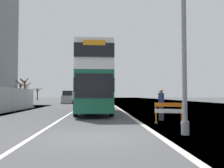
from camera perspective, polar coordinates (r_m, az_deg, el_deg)
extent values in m
cube|color=#424244|center=(8.97, -3.64, -12.30)|extent=(140.00, 280.00, 0.10)
cube|color=#B2AFA8|center=(9.22, 10.93, -11.70)|extent=(0.24, 196.00, 0.01)
cube|color=silver|center=(9.27, -17.85, -11.58)|extent=(0.16, 168.00, 0.01)
cube|color=#196042|center=(20.92, -4.25, -1.90)|extent=(2.82, 11.56, 2.70)
cube|color=white|center=(21.00, -4.24, 2.33)|extent=(2.82, 11.56, 0.40)
cube|color=white|center=(21.10, -4.23, 4.98)|extent=(2.79, 11.44, 1.56)
cube|color=black|center=(20.93, -4.25, -0.79)|extent=(2.85, 11.67, 0.86)
cube|color=black|center=(21.10, -4.23, 4.98)|extent=(2.83, 11.61, 0.86)
cube|color=black|center=(15.17, -4.07, -0.39)|extent=(2.26, 0.13, 1.48)
cube|color=orange|center=(15.49, -4.04, 9.33)|extent=(1.35, 0.10, 0.32)
cube|color=#196042|center=(20.94, -4.26, -5.09)|extent=(2.85, 11.67, 0.36)
cylinder|color=black|center=(17.42, -8.23, -5.70)|extent=(0.33, 1.01, 1.00)
cylinder|color=black|center=(17.44, -0.11, -5.72)|extent=(0.33, 1.01, 1.00)
cylinder|color=black|center=(24.12, -7.25, -4.81)|extent=(0.33, 1.01, 1.00)
cylinder|color=black|center=(24.14, -1.40, -4.83)|extent=(0.33, 1.01, 1.00)
cylinder|color=gray|center=(10.15, 15.94, 13.06)|extent=(0.18, 0.18, 8.37)
cylinder|color=gray|center=(9.86, 16.22, -9.55)|extent=(0.29, 0.29, 0.50)
cube|color=orange|center=(13.19, 12.71, -4.61)|extent=(1.40, 0.42, 0.20)
cube|color=white|center=(13.20, 12.72, -6.00)|extent=(1.40, 0.42, 0.20)
cube|color=orange|center=(13.21, 9.93, -6.76)|extent=(0.08, 0.08, 0.98)
cube|color=black|center=(13.25, 9.95, -8.69)|extent=(0.24, 0.46, 0.08)
cube|color=orange|center=(13.25, 15.52, -6.69)|extent=(0.08, 0.08, 0.98)
cube|color=black|center=(13.29, 15.54, -8.62)|extent=(0.24, 0.46, 0.08)
cube|color=#A8AAAD|center=(21.97, -23.02, -3.34)|extent=(0.04, 3.26, 2.06)
cube|color=#A8AAAD|center=(25.19, -20.36, -3.25)|extent=(0.04, 3.26, 2.06)
cube|color=#A8AAAD|center=(28.45, -18.30, -3.18)|extent=(0.04, 3.26, 2.06)
cylinder|color=#939699|center=(23.57, -21.60, -3.30)|extent=(0.06, 0.06, 2.16)
cube|color=gray|center=(23.61, -21.64, -5.77)|extent=(0.44, 0.20, 0.12)
cylinder|color=#939699|center=(26.82, -19.27, -3.21)|extent=(0.06, 0.06, 2.16)
cube|color=gray|center=(26.85, -19.30, -5.39)|extent=(0.44, 0.20, 0.12)
cylinder|color=#939699|center=(30.09, -17.44, -3.15)|extent=(0.06, 0.06, 2.16)
cube|color=gray|center=(30.12, -17.47, -5.09)|extent=(0.44, 0.20, 0.12)
cube|color=black|center=(36.55, -3.05, -3.60)|extent=(1.79, 4.05, 1.20)
cube|color=black|center=(36.55, -3.04, -2.01)|extent=(1.65, 2.23, 0.83)
cylinder|color=black|center=(37.83, -1.68, -4.29)|extent=(0.20, 0.60, 0.60)
cylinder|color=black|center=(37.83, -4.40, -4.29)|extent=(0.20, 0.60, 0.60)
cylinder|color=black|center=(35.32, -1.59, -4.42)|extent=(0.20, 0.60, 0.60)
cylinder|color=black|center=(35.32, -4.51, -4.41)|extent=(0.20, 0.60, 0.60)
cube|color=gray|center=(44.70, -9.92, -3.36)|extent=(1.81, 4.06, 1.20)
cube|color=black|center=(44.69, -9.91, -2.05)|extent=(1.67, 2.23, 0.84)
cylinder|color=black|center=(45.86, -8.61, -3.95)|extent=(0.20, 0.60, 0.60)
cylinder|color=black|center=(46.07, -10.85, -3.93)|extent=(0.20, 0.60, 0.60)
cylinder|color=black|center=(43.35, -8.94, -4.04)|extent=(0.20, 0.60, 0.60)
cylinder|color=black|center=(43.58, -11.31, -4.01)|extent=(0.20, 0.60, 0.60)
cube|color=slate|center=(52.15, -3.66, -3.32)|extent=(1.87, 3.99, 1.10)
cube|color=black|center=(52.14, -3.66, -2.33)|extent=(1.72, 2.20, 0.71)
cylinder|color=black|center=(53.39, -2.64, -3.77)|extent=(0.20, 0.60, 0.60)
cylinder|color=black|center=(53.41, -4.65, -3.76)|extent=(0.20, 0.60, 0.60)
cylinder|color=black|center=(50.91, -2.63, -3.83)|extent=(0.20, 0.60, 0.60)
cylinder|color=black|center=(50.94, -4.74, -3.83)|extent=(0.20, 0.60, 0.60)
cylinder|color=#4C3D2D|center=(48.20, -20.04, -2.08)|extent=(0.29, 0.29, 3.42)
cylinder|color=#4C3D2D|center=(47.96, -19.16, -1.23)|extent=(1.60, 0.17, 1.15)
cylinder|color=#4C3D2D|center=(48.79, -19.58, -1.31)|extent=(0.48, 1.41, 0.96)
cylinder|color=#4C3D2D|center=(48.80, -20.29, -0.10)|extent=(0.95, 1.09, 1.36)
cylinder|color=#4C3D2D|center=(48.37, -20.50, 0.21)|extent=(0.98, 0.14, 1.38)
cylinder|color=#4C3D2D|center=(47.97, -20.61, -0.99)|extent=(0.94, 0.90, 1.31)
cylinder|color=#4C3D2D|center=(47.71, -19.78, -0.45)|extent=(0.81, 0.99, 1.13)
cylinder|color=#4C3D2D|center=(51.50, -19.17, -1.65)|extent=(0.38, 0.38, 4.25)
cylinder|color=#4C3D2D|center=(51.52, -18.51, -0.16)|extent=(1.23, 0.46, 0.86)
cylinder|color=#4C3D2D|center=(51.70, -18.77, -0.54)|extent=(0.72, 0.68, 1.14)
cylinder|color=#4C3D2D|center=(52.42, -19.17, -0.40)|extent=(0.73, 1.85, 1.67)
cylinder|color=#4C3D2D|center=(51.82, -19.62, 0.85)|extent=(1.10, 0.39, 0.82)
cylinder|color=#4C3D2D|center=(51.40, -19.85, -0.04)|extent=(1.29, 0.81, 1.03)
cylinder|color=#4C3D2D|center=(51.12, -19.59, 0.59)|extent=(0.72, 1.25, 0.90)
cylinder|color=#4C3D2D|center=(51.22, -18.81, 0.75)|extent=(0.94, 0.73, 0.95)
cylinder|color=#4C3D2D|center=(72.80, -16.53, -2.26)|extent=(0.34, 0.34, 3.33)
cylinder|color=#4C3D2D|center=(72.54, -15.98, -1.20)|extent=(1.53, 0.35, 0.98)
cylinder|color=#4C3D2D|center=(73.48, -16.32, -1.50)|extent=(0.37, 1.56, 1.59)
cylinder|color=#4C3D2D|center=(72.92, -16.98, -1.33)|extent=(1.27, 0.19, 1.33)
cylinder|color=#4C3D2D|center=(72.22, -16.67, -1.31)|extent=(0.23, 1.33, 0.89)
cylinder|color=#2D3342|center=(14.98, 11.10, -6.36)|extent=(0.29, 0.29, 0.92)
cylinder|color=navy|center=(14.94, 11.07, -3.31)|extent=(0.34, 0.34, 0.68)
sphere|color=#937056|center=(14.94, 11.06, -1.58)|extent=(0.22, 0.22, 0.22)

